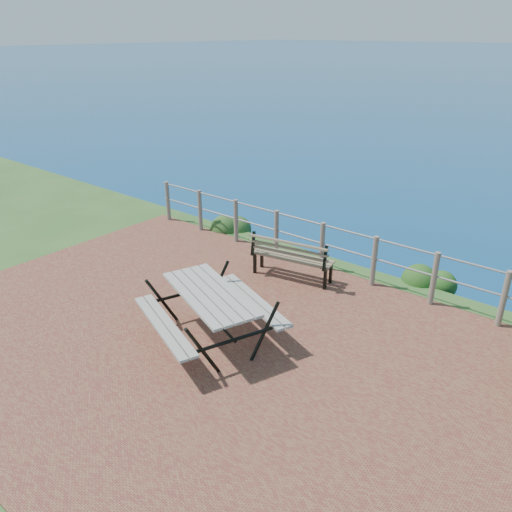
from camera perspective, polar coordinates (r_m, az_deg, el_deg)
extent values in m
cube|color=brown|center=(8.04, -5.64, -9.64)|extent=(10.00, 7.00, 0.12)
cylinder|color=#6B5B4C|center=(12.95, -10.04, 6.22)|extent=(0.10, 0.10, 1.00)
cylinder|color=#6B5B4C|center=(12.14, -6.41, 5.21)|extent=(0.10, 0.10, 1.00)
cylinder|color=#6B5B4C|center=(11.39, -2.30, 4.04)|extent=(0.10, 0.10, 1.00)
cylinder|color=#6B5B4C|center=(10.72, 2.34, 2.69)|extent=(0.10, 0.10, 1.00)
cylinder|color=#6B5B4C|center=(10.13, 7.55, 1.15)|extent=(0.10, 0.10, 1.00)
cylinder|color=#6B5B4C|center=(9.64, 13.34, -0.57)|extent=(0.10, 0.10, 1.00)
cylinder|color=#6B5B4C|center=(9.27, 19.67, -2.44)|extent=(0.10, 0.10, 1.00)
cylinder|color=#6B5B4C|center=(9.03, 26.45, -4.41)|extent=(0.10, 0.10, 1.00)
cylinder|color=slate|center=(9.96, 7.69, 3.53)|extent=(9.40, 0.04, 0.04)
cylinder|color=slate|center=(10.11, 7.56, 1.41)|extent=(9.40, 0.04, 0.04)
cube|color=gray|center=(7.65, -5.33, -4.32)|extent=(2.11, 1.45, 0.04)
cube|color=gray|center=(7.81, -5.23, -6.41)|extent=(1.92, 0.97, 0.04)
cube|color=gray|center=(7.81, -5.23, -6.41)|extent=(1.92, 0.97, 0.04)
cylinder|color=black|center=(7.84, -5.22, -6.75)|extent=(1.58, 0.65, 0.05)
cube|color=brown|center=(9.71, 4.18, -0.12)|extent=(1.66, 0.70, 0.04)
cube|color=brown|center=(9.59, 4.23, 1.42)|extent=(1.61, 0.43, 0.37)
cube|color=black|center=(9.80, 4.14, -1.30)|extent=(0.06, 0.07, 0.44)
cube|color=black|center=(9.80, 4.14, -1.30)|extent=(0.06, 0.07, 0.44)
cube|color=black|center=(9.80, 4.14, -1.30)|extent=(0.06, 0.07, 0.44)
cube|color=black|center=(9.80, 4.14, -1.30)|extent=(0.06, 0.07, 0.44)
ellipsoid|color=#22491B|center=(12.43, -3.03, 3.23)|extent=(0.81, 0.81, 0.57)
ellipsoid|color=#244916|center=(10.26, 19.30, -2.98)|extent=(0.72, 0.72, 0.44)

